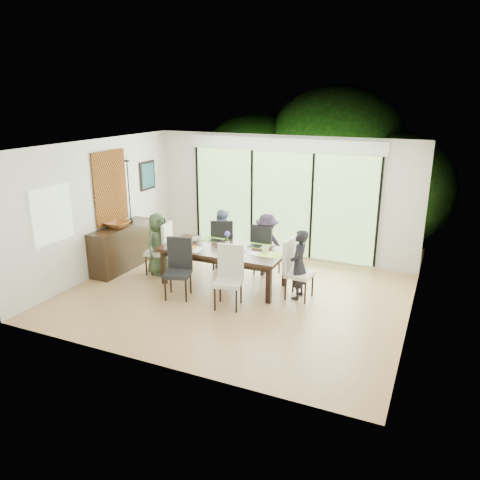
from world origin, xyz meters
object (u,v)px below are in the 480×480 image
at_px(person_right_end, 299,265).
at_px(cup_a, 195,239).
at_px(chair_left_end, 158,248).
at_px(chair_near_left, 177,269).
at_px(chair_far_left, 223,243).
at_px(bowl, 117,224).
at_px(table_top, 224,250).
at_px(sideboard, 122,247).
at_px(cup_b, 229,249).
at_px(person_far_left, 222,239).
at_px(person_far_right, 267,245).
at_px(person_left_end, 158,244).
at_px(laptop, 182,243).
at_px(chair_far_right, 267,249).
at_px(vase, 227,245).
at_px(chair_right_end, 300,270).
at_px(chair_near_right, 228,278).
at_px(cup_c, 265,250).

bearing_deg(person_right_end, cup_a, -95.00).
xyz_separation_m(chair_left_end, chair_near_left, (1.00, -0.87, 0.00)).
relative_size(chair_far_left, chair_near_left, 1.00).
bearing_deg(bowl, table_top, 3.48).
bearing_deg(sideboard, table_top, 1.05).
xyz_separation_m(person_right_end, cup_b, (-1.33, -0.10, 0.15)).
bearing_deg(person_far_left, person_far_right, -173.13).
xyz_separation_m(person_far_right, sideboard, (-2.90, -0.87, -0.18)).
height_order(person_left_end, person_far_left, same).
xyz_separation_m(chair_far_left, laptop, (-0.40, -0.95, 0.21)).
bearing_deg(laptop, table_top, -34.85).
xyz_separation_m(chair_far_right, person_left_end, (-2.03, -0.85, 0.09)).
bearing_deg(bowl, person_far_left, 27.07).
distance_m(chair_left_end, vase, 1.57).
distance_m(chair_right_end, cup_b, 1.38).
xyz_separation_m(laptop, sideboard, (-1.50, 0.06, -0.29)).
height_order(chair_right_end, cup_a, chair_right_end).
relative_size(chair_far_right, bowl, 2.23).
distance_m(chair_near_right, person_right_end, 1.31).
bearing_deg(cup_a, person_far_right, 28.55).
distance_m(chair_far_right, person_far_left, 1.00).
relative_size(chair_near_left, person_left_end, 0.85).
height_order(person_far_right, bowl, person_far_right).
distance_m(person_left_end, person_far_left, 1.32).
relative_size(cup_b, cup_c, 0.81).
distance_m(chair_left_end, chair_far_right, 2.22).
height_order(chair_right_end, vase, chair_right_end).
relative_size(cup_a, cup_b, 1.24).
distance_m(chair_near_right, cup_c, 1.04).
distance_m(laptop, bowl, 1.52).
bearing_deg(sideboard, cup_b, -1.30).
relative_size(person_left_end, vase, 10.75).
height_order(table_top, vase, vase).
distance_m(vase, cup_a, 0.76).
bearing_deg(laptop, sideboard, 136.28).
xyz_separation_m(chair_left_end, sideboard, (-0.85, -0.04, -0.08)).
relative_size(chair_near_right, cup_a, 8.87).
distance_m(chair_right_end, person_right_end, 0.10).
bearing_deg(vase, laptop, -170.54).
xyz_separation_m(table_top, cup_c, (0.80, 0.10, 0.08)).
bearing_deg(sideboard, laptop, -2.16).
bearing_deg(table_top, cup_b, -33.69).
xyz_separation_m(chair_left_end, cup_b, (1.65, -0.10, 0.24)).
height_order(chair_near_right, person_far_left, person_far_left).
bearing_deg(cup_b, bowl, -179.01).
relative_size(chair_far_left, chair_far_right, 1.00).
height_order(chair_far_left, chair_far_right, same).
bearing_deg(chair_near_right, chair_far_left, 106.85).
bearing_deg(chair_far_right, chair_near_left, 67.94).
bearing_deg(person_right_end, cup_c, -99.43).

